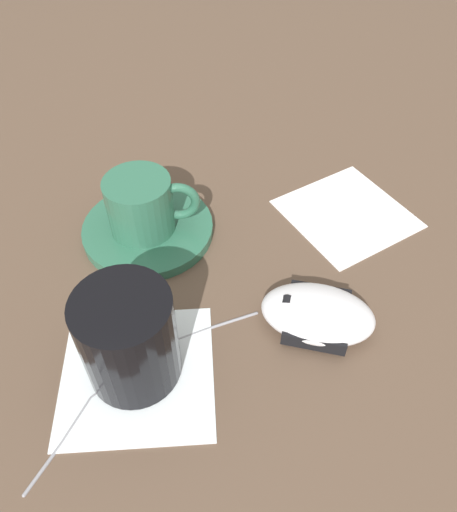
{
  "coord_description": "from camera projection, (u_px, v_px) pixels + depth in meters",
  "views": [
    {
      "loc": [
        0.34,
        -0.0,
        0.41
      ],
      "look_at": [
        -0.01,
        -0.0,
        0.03
      ],
      "focal_mm": 35.0,
      "sensor_mm": 36.0,
      "label": 1
    }
  ],
  "objects": [
    {
      "name": "ground_plane",
      "position": [
        230.0,
        281.0,
        0.53
      ],
      "size": [
        3.0,
        3.0,
        0.0
      ],
      "primitive_type": "plane",
      "color": "brown"
    },
    {
      "name": "saucer",
      "position": [
        151.0,
        229.0,
        0.57
      ],
      "size": [
        0.15,
        0.15,
        0.01
      ],
      "primitive_type": "cylinder",
      "color": "#2D664C",
      "rests_on": "ground"
    },
    {
      "name": "coffee_cup",
      "position": [
        145.0,
        205.0,
        0.54
      ],
      "size": [
        0.07,
        0.1,
        0.06
      ],
      "color": "#2D664C",
      "rests_on": "saucer"
    },
    {
      "name": "computer_mouse",
      "position": [
        321.0,
        314.0,
        0.48
      ],
      "size": [
        0.09,
        0.12,
        0.03
      ],
      "color": "silver",
      "rests_on": "ground"
    },
    {
      "name": "mouse_cable",
      "position": [
        145.0,
        376.0,
        0.45
      ],
      "size": [
        0.17,
        0.19,
        0.0
      ],
      "color": "gray",
      "rests_on": "ground"
    },
    {
      "name": "napkin_under_glass",
      "position": [
        141.0,
        373.0,
        0.45
      ],
      "size": [
        0.15,
        0.15,
        0.0
      ],
      "primitive_type": "cube",
      "rotation": [
        0.0,
        0.0,
        0.06
      ],
      "color": "white",
      "rests_on": "ground"
    },
    {
      "name": "drinking_glass",
      "position": [
        133.0,
        338.0,
        0.42
      ],
      "size": [
        0.08,
        0.08,
        0.1
      ],
      "primitive_type": "cylinder",
      "color": "black",
      "rests_on": "napkin_under_glass"
    },
    {
      "name": "napkin_spare",
      "position": [
        350.0,
        213.0,
        0.6
      ],
      "size": [
        0.18,
        0.18,
        0.0
      ],
      "primitive_type": "cube",
      "rotation": [
        0.0,
        0.0,
        0.54
      ],
      "color": "white",
      "rests_on": "ground"
    }
  ]
}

